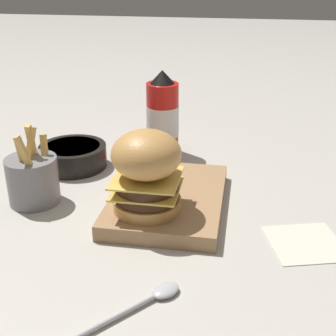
{
  "coord_description": "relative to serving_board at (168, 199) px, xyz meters",
  "views": [
    {
      "loc": [
        -0.78,
        -0.11,
        0.42
      ],
      "look_at": [
        -0.02,
        0.02,
        0.08
      ],
      "focal_mm": 50.0,
      "sensor_mm": 36.0,
      "label": 1
    }
  ],
  "objects": [
    {
      "name": "ground_plane",
      "position": [
        0.02,
        -0.02,
        -0.01
      ],
      "size": [
        6.0,
        6.0,
        0.0
      ],
      "primitive_type": "plane",
      "color": "#B7B2A8"
    },
    {
      "name": "serving_board",
      "position": [
        0.0,
        0.0,
        0.0
      ],
      "size": [
        0.28,
        0.2,
        0.03
      ],
      "color": "#A37A51",
      "rests_on": "ground_plane"
    },
    {
      "name": "burger",
      "position": [
        -0.07,
        0.02,
        0.09
      ],
      "size": [
        0.12,
        0.12,
        0.14
      ],
      "color": "tan",
      "rests_on": "serving_board"
    },
    {
      "name": "ketchup_bottle",
      "position": [
        0.26,
        0.06,
        0.08
      ],
      "size": [
        0.08,
        0.08,
        0.2
      ],
      "color": "red",
      "rests_on": "ground_plane"
    },
    {
      "name": "fries_basket",
      "position": [
        -0.02,
        0.25,
        0.03
      ],
      "size": [
        0.1,
        0.1,
        0.15
      ],
      "color": "slate",
      "rests_on": "ground_plane"
    },
    {
      "name": "side_bowl",
      "position": [
        0.14,
        0.24,
        0.01
      ],
      "size": [
        0.15,
        0.15,
        0.05
      ],
      "color": "black",
      "rests_on": "ground_plane"
    },
    {
      "name": "spoon",
      "position": [
        -0.27,
        -0.02,
        -0.01
      ],
      "size": [
        0.14,
        0.13,
        0.01
      ],
      "rotation": [
        0.0,
        0.0,
        5.57
      ],
      "color": "#B2B2B7",
      "rests_on": "ground_plane"
    },
    {
      "name": "ketchup_puddle",
      "position": [
        0.2,
        0.12,
        -0.01
      ],
      "size": [
        0.07,
        0.07,
        0.0
      ],
      "color": "#9E140F",
      "rests_on": "ground_plane"
    },
    {
      "name": "parchment_square",
      "position": [
        -0.09,
        -0.24,
        -0.01
      ],
      "size": [
        0.14,
        0.14,
        0.0
      ],
      "color": "beige",
      "rests_on": "ground_plane"
    }
  ]
}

